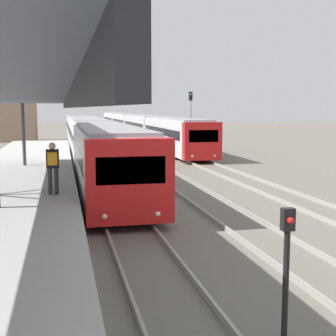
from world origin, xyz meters
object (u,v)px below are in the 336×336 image
(signal_post_near, at_px, (287,259))
(signal_mast_far, at_px, (190,115))
(person_on_platform, at_px, (53,164))
(train_near, at_px, (87,134))
(train_far, at_px, (135,125))

(signal_post_near, distance_m, signal_mast_far, 31.70)
(signal_mast_far, bearing_deg, person_on_platform, -115.66)
(train_near, bearing_deg, train_far, 71.31)
(train_far, relative_size, signal_post_near, 27.91)
(person_on_platform, xyz_separation_m, signal_mast_far, (10.71, 22.29, 1.23))
(train_near, distance_m, signal_post_near, 31.43)
(train_far, bearing_deg, person_on_platform, -102.03)
(signal_mast_far, bearing_deg, train_far, 93.67)
(person_on_platform, bearing_deg, signal_post_near, -66.43)
(signal_mast_far, bearing_deg, signal_post_near, -102.73)
(train_near, relative_size, train_far, 0.83)
(person_on_platform, bearing_deg, signal_mast_far, 64.34)
(train_far, xyz_separation_m, signal_post_near, (-5.59, -52.36, -0.31))
(train_near, bearing_deg, signal_mast_far, -3.54)
(train_far, bearing_deg, signal_post_near, -96.10)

